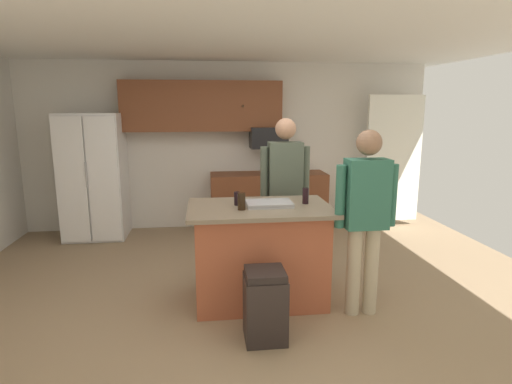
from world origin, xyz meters
TOP-DOWN VIEW (x-y plane):
  - floor at (0.00, 0.00)m, footprint 7.04×7.04m
  - ceiling at (0.00, 0.00)m, footprint 7.04×7.04m
  - back_wall at (0.00, 2.80)m, footprint 6.40×0.10m
  - french_door_window_panel at (2.60, 2.40)m, footprint 0.90×0.06m
  - cabinet_run_upper at (-0.40, 2.60)m, footprint 2.40×0.38m
  - cabinet_run_lower at (0.60, 2.48)m, footprint 1.80×0.63m
  - refrigerator at (-2.00, 2.38)m, footprint 0.86×0.76m
  - microwave_over_range at (0.60, 2.50)m, footprint 0.56×0.40m
  - kitchen_island at (0.14, -0.00)m, footprint 1.39×0.90m
  - person_guest_by_door at (0.52, 0.74)m, footprint 0.57×0.24m
  - person_guest_right at (1.04, -0.39)m, footprint 0.57×0.23m
  - glass_stout_tall at (-0.05, -0.12)m, footprint 0.07×0.07m
  - glass_short_whisky at (0.60, 0.06)m, footprint 0.06×0.06m
  - glass_pilsner at (-0.08, 0.07)m, footprint 0.06×0.06m
  - serving_tray at (0.23, 0.01)m, footprint 0.44×0.30m
  - trash_bin at (0.08, -0.73)m, footprint 0.34×0.34m

SIDE VIEW (x-z plane):
  - floor at x=0.00m, z-range 0.00..0.00m
  - trash_bin at x=0.08m, z-range 0.00..0.61m
  - cabinet_run_lower at x=0.60m, z-range 0.00..0.90m
  - kitchen_island at x=0.14m, z-range 0.01..0.98m
  - refrigerator at x=-2.00m, z-range 0.00..1.83m
  - serving_tray at x=0.23m, z-range 0.97..1.01m
  - person_guest_right at x=1.04m, z-range 0.14..1.86m
  - glass_pilsner at x=-0.08m, z-range 0.97..1.10m
  - person_guest_by_door at x=0.52m, z-range 0.15..1.94m
  - glass_stout_tall at x=-0.05m, z-range 0.97..1.13m
  - glass_short_whisky at x=0.60m, z-range 0.97..1.13m
  - french_door_window_panel at x=2.60m, z-range 0.10..2.10m
  - back_wall at x=0.00m, z-range 0.00..2.60m
  - microwave_over_range at x=0.60m, z-range 1.29..1.61m
  - cabinet_run_upper at x=-0.40m, z-range 1.55..2.30m
  - ceiling at x=0.00m, z-range 2.60..2.60m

